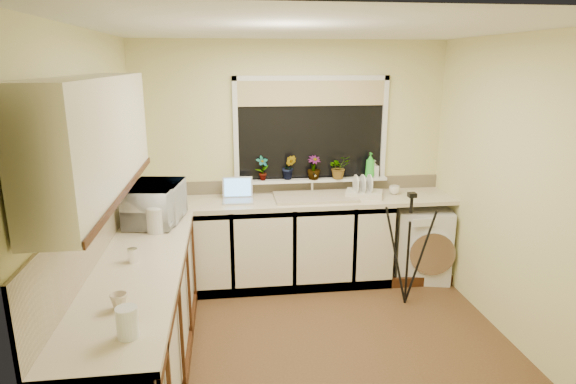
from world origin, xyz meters
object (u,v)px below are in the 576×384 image
(soap_bottle_clear, at_px, (374,168))
(microwave, at_px, (155,203))
(washing_machine, at_px, (422,242))
(plant_c, at_px, (314,168))
(cup_back, at_px, (394,190))
(tripod, at_px, (408,249))
(cup_left, at_px, (119,301))
(dish_rack, at_px, (364,194))
(plant_d, at_px, (339,167))
(plant_a, at_px, (262,168))
(glass_jug, at_px, (127,322))
(soap_bottle_green, at_px, (370,165))
(laptop, at_px, (238,195))
(kettle, at_px, (156,220))
(steel_jar, at_px, (133,255))
(plant_b, at_px, (289,167))

(soap_bottle_clear, bearing_deg, microwave, -160.13)
(washing_machine, height_order, plant_c, plant_c)
(washing_machine, bearing_deg, cup_back, 175.88)
(tripod, relative_size, microwave, 1.82)
(plant_c, relative_size, cup_left, 2.53)
(dish_rack, distance_m, plant_d, 0.38)
(plant_c, bearing_deg, plant_a, 178.00)
(glass_jug, bearing_deg, soap_bottle_green, 52.21)
(glass_jug, distance_m, soap_bottle_clear, 3.33)
(plant_c, xyz_separation_m, soap_bottle_green, (0.60, 0.01, 0.01))
(laptop, height_order, plant_c, plant_c)
(soap_bottle_clear, bearing_deg, kettle, -153.81)
(laptop, xyz_separation_m, steel_jar, (-0.76, -1.45, -0.01))
(kettle, xyz_separation_m, dish_rack, (1.96, 0.83, -0.07))
(soap_bottle_clear, bearing_deg, glass_jug, -128.30)
(steel_jar, bearing_deg, plant_c, 46.30)
(dish_rack, bearing_deg, plant_d, 159.11)
(cup_left, bearing_deg, dish_rack, 46.28)
(dish_rack, height_order, microwave, microwave)
(soap_bottle_green, bearing_deg, plant_a, 179.36)
(tripod, relative_size, cup_back, 9.76)
(dish_rack, bearing_deg, tripod, -47.03)
(plant_a, bearing_deg, plant_d, -1.66)
(steel_jar, bearing_deg, soap_bottle_clear, 36.76)
(glass_jug, height_order, plant_b, plant_b)
(dish_rack, xyz_separation_m, plant_d, (-0.23, 0.19, 0.24))
(glass_jug, xyz_separation_m, plant_a, (0.88, 2.61, 0.20))
(microwave, xyz_separation_m, cup_back, (2.33, 0.61, -0.12))
(kettle, height_order, cup_left, kettle)
(plant_c, bearing_deg, microwave, -153.32)
(soap_bottle_green, xyz_separation_m, cup_left, (-2.11, -2.29, -0.24))
(tripod, distance_m, plant_b, 1.45)
(kettle, bearing_deg, cup_left, -91.72)
(tripod, relative_size, cup_left, 11.28)
(soap_bottle_green, bearing_deg, cup_left, -132.68)
(plant_a, distance_m, soap_bottle_clear, 1.19)
(microwave, bearing_deg, soap_bottle_clear, -61.23)
(washing_machine, relative_size, tripod, 0.70)
(plant_c, bearing_deg, steel_jar, -133.70)
(cup_left, bearing_deg, laptop, 71.30)
(kettle, relative_size, plant_c, 0.81)
(washing_machine, bearing_deg, tripod, -110.44)
(dish_rack, relative_size, soap_bottle_green, 1.38)
(dish_rack, height_order, plant_a, plant_a)
(washing_machine, height_order, cup_back, cup_back)
(kettle, relative_size, plant_a, 0.78)
(tripod, xyz_separation_m, soap_bottle_clear, (-0.10, 0.83, 0.60))
(tripod, bearing_deg, laptop, 150.57)
(soap_bottle_clear, bearing_deg, plant_d, -175.86)
(dish_rack, height_order, tripod, tripod)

